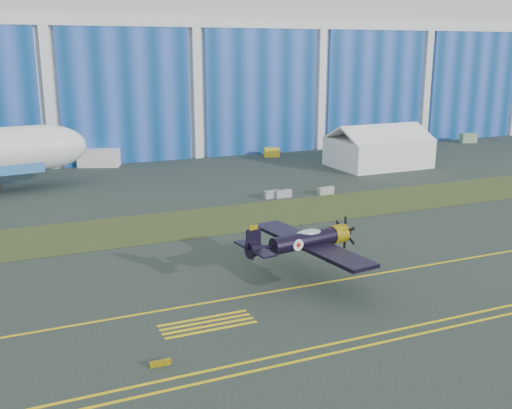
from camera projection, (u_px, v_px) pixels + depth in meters
name	position (u px, v px, depth m)	size (l,w,h in m)	color
ground	(375.00, 249.00, 51.72)	(260.00, 260.00, 0.00)	#2B3630
grass_median	(300.00, 210.00, 64.17)	(260.00, 10.00, 0.02)	#475128
hangar	(160.00, 59.00, 111.82)	(220.00, 45.70, 30.00)	silver
taxiway_centreline	(411.00, 268.00, 47.27)	(200.00, 0.20, 0.02)	yellow
edge_line_near	(502.00, 316.00, 38.82)	(80.00, 0.20, 0.02)	yellow
edge_line_far	(491.00, 310.00, 39.71)	(80.00, 0.20, 0.02)	yellow
hold_short_ladder	(207.00, 324.00, 37.64)	(6.00, 2.40, 0.02)	yellow
guard_board_left	(161.00, 363.00, 32.61)	(1.20, 0.15, 0.35)	yellow
warbird	(304.00, 241.00, 44.04)	(12.01, 13.81, 3.69)	black
tent	(379.00, 145.00, 87.69)	(13.69, 10.15, 6.27)	white
shipping_container	(99.00, 158.00, 88.05)	(5.92, 2.37, 2.56)	silver
tug	(271.00, 152.00, 96.29)	(2.41, 1.51, 1.41)	yellow
gse_box	(468.00, 138.00, 110.84)	(2.84, 1.51, 1.70)	gray
barrier_a	(283.00, 194.00, 69.64)	(2.00, 0.60, 0.90)	gray
barrier_b	(272.00, 194.00, 69.45)	(2.00, 0.60, 0.90)	gray
barrier_c	(326.00, 191.00, 71.15)	(2.00, 0.60, 0.90)	gray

